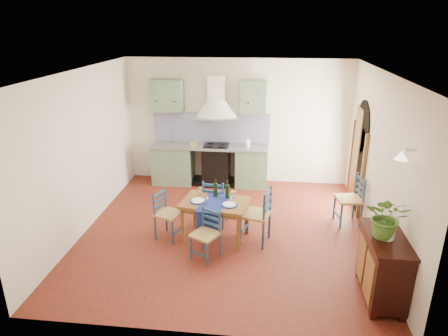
{
  "coord_description": "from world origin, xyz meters",
  "views": [
    {
      "loc": [
        0.66,
        -6.27,
        3.55
      ],
      "look_at": [
        -0.07,
        0.3,
        1.1
      ],
      "focal_mm": 32.0,
      "sensor_mm": 36.0,
      "label": 1
    }
  ],
  "objects_px": {
    "chair_near": "(206,234)",
    "potted_plant": "(387,217)",
    "dining_table": "(215,206)",
    "sideboard": "(383,265)"
  },
  "relations": [
    {
      "from": "chair_near",
      "to": "potted_plant",
      "type": "distance_m",
      "value": 2.66
    },
    {
      "from": "dining_table",
      "to": "potted_plant",
      "type": "xyz_separation_m",
      "value": [
        2.37,
        -1.33,
        0.61
      ]
    },
    {
      "from": "dining_table",
      "to": "sideboard",
      "type": "distance_m",
      "value": 2.75
    },
    {
      "from": "dining_table",
      "to": "chair_near",
      "type": "xyz_separation_m",
      "value": [
        -0.06,
        -0.62,
        -0.2
      ]
    },
    {
      "from": "dining_table",
      "to": "sideboard",
      "type": "bearing_deg",
      "value": -28.6
    },
    {
      "from": "sideboard",
      "to": "potted_plant",
      "type": "height_order",
      "value": "potted_plant"
    },
    {
      "from": "chair_near",
      "to": "potted_plant",
      "type": "xyz_separation_m",
      "value": [
        2.43,
        -0.71,
        0.8
      ]
    },
    {
      "from": "dining_table",
      "to": "chair_near",
      "type": "relative_size",
      "value": 1.48
    },
    {
      "from": "sideboard",
      "to": "potted_plant",
      "type": "bearing_deg",
      "value": -161.28
    },
    {
      "from": "chair_near",
      "to": "potted_plant",
      "type": "relative_size",
      "value": 1.41
    }
  ]
}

